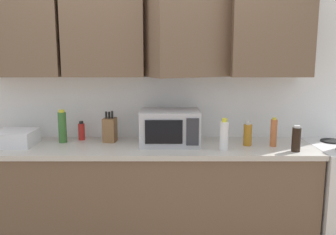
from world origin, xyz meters
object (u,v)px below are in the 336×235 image
(bottle_red_sauce, at_px, (80,131))
(bottle_white_jar, at_px, (223,135))
(bottle_green_oil, at_px, (61,127))
(bottle_soy_dark, at_px, (295,139))
(knife_block, at_px, (109,130))
(bottle_amber_vinegar, at_px, (246,134))
(dish_rack, at_px, (10,138))
(bottle_spice_jar, at_px, (272,133))
(microwave, at_px, (169,127))

(bottle_red_sauce, height_order, bottle_white_jar, bottle_white_jar)
(bottle_green_oil, height_order, bottle_soy_dark, bottle_green_oil)
(knife_block, bearing_deg, bottle_amber_vinegar, -6.51)
(knife_block, bearing_deg, dish_rack, -170.82)
(knife_block, relative_size, bottle_red_sauce, 1.61)
(bottle_white_jar, distance_m, bottle_soy_dark, 0.54)
(bottle_red_sauce, relative_size, bottle_spice_jar, 0.70)
(bottle_amber_vinegar, relative_size, bottle_white_jar, 0.80)
(dish_rack, xyz_separation_m, bottle_red_sauce, (0.53, 0.19, 0.02))
(bottle_amber_vinegar, bearing_deg, dish_rack, 179.90)
(bottle_amber_vinegar, relative_size, bottle_spice_jar, 0.85)
(bottle_white_jar, bearing_deg, dish_rack, 175.03)
(dish_rack, xyz_separation_m, bottle_spice_jar, (2.11, -0.03, 0.05))
(microwave, relative_size, bottle_spice_jar, 2.06)
(dish_rack, bearing_deg, bottle_white_jar, -4.97)
(microwave, bearing_deg, bottle_amber_vinegar, -4.24)
(bottle_white_jar, bearing_deg, bottle_red_sauce, 164.00)
(microwave, height_order, bottle_green_oil, microwave)
(bottle_soy_dark, bearing_deg, microwave, 166.32)
(bottle_red_sauce, relative_size, bottle_white_jar, 0.66)
(bottle_red_sauce, distance_m, bottle_amber_vinegar, 1.40)
(knife_block, distance_m, bottle_white_jar, 0.96)
(bottle_green_oil, distance_m, bottle_soy_dark, 1.87)
(knife_block, distance_m, bottle_spice_jar, 1.34)
(knife_block, bearing_deg, microwave, -9.30)
(bottle_red_sauce, xyz_separation_m, bottle_amber_vinegar, (1.39, -0.19, 0.02))
(bottle_red_sauce, bearing_deg, knife_block, -13.81)
(dish_rack, height_order, bottle_white_jar, bottle_white_jar)
(bottle_soy_dark, bearing_deg, bottle_red_sauce, 167.58)
(knife_block, relative_size, bottle_green_oil, 0.95)
(bottle_green_oil, bearing_deg, knife_block, 4.03)
(bottle_red_sauce, xyz_separation_m, bottle_white_jar, (1.17, -0.34, 0.04))
(microwave, distance_m, bottle_green_oil, 0.90)
(dish_rack, bearing_deg, bottle_soy_dark, -4.81)
(bottle_green_oil, relative_size, bottle_soy_dark, 1.39)
(microwave, relative_size, bottle_soy_dark, 2.41)
(knife_block, xyz_separation_m, bottle_white_jar, (0.92, -0.27, 0.01))
(microwave, distance_m, bottle_amber_vinegar, 0.63)
(bottle_amber_vinegar, bearing_deg, bottle_white_jar, -145.94)
(bottle_green_oil, bearing_deg, bottle_white_jar, -10.66)
(knife_block, distance_m, bottle_soy_dark, 1.49)
(bottle_green_oil, xyz_separation_m, bottle_white_jar, (1.31, -0.25, -0.02))
(bottle_amber_vinegar, distance_m, bottle_soy_dark, 0.37)
(microwave, xyz_separation_m, bottle_green_oil, (-0.90, 0.06, -0.01))
(bottle_spice_jar, bearing_deg, bottle_soy_dark, -51.07)
(bottle_spice_jar, bearing_deg, microwave, 174.68)
(microwave, xyz_separation_m, bottle_spice_jar, (0.83, -0.08, -0.03))
(microwave, bearing_deg, bottle_soy_dark, -13.68)
(microwave, relative_size, bottle_red_sauce, 2.94)
(microwave, bearing_deg, knife_block, 170.70)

